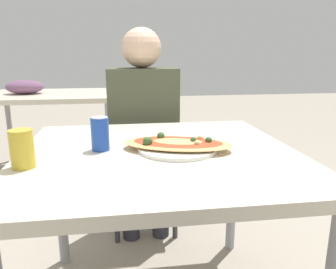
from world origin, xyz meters
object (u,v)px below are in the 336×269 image
Objects in this scene: chair_far_seated at (142,149)px; person_seated at (143,117)px; soda_can at (100,134)px; pizza_main at (177,145)px; drink_glass at (22,149)px; dining_table at (158,169)px.

person_seated is at bearing 90.00° from chair_far_seated.
soda_can is (-0.20, -0.77, 0.30)m from chair_far_seated.
person_seated reaches higher than soda_can.
drink_glass reaches higher than pizza_main.
person_seated is at bearing 62.07° from drink_glass.
drink_glass is (-0.43, -0.82, 0.07)m from person_seated.
person_seated is at bearing 90.66° from dining_table.
chair_far_seated is at bearing 75.25° from soda_can.
pizza_main is (0.08, -0.81, 0.25)m from chair_far_seated.
pizza_main reaches higher than dining_table.
dining_table is at bearing 90.57° from chair_far_seated.
drink_glass is (-0.23, -0.16, -0.00)m from soda_can.
soda_can is (-0.28, 0.04, 0.04)m from pizza_main.
pizza_main is at bearing 96.54° from person_seated.
chair_far_seated is 1.07m from drink_glass.
pizza_main is (0.07, -0.00, 0.09)m from dining_table.
dining_table is 0.82m from chair_far_seated.
dining_table is 0.84× the size of person_seated.
soda_can is at bearing 170.01° from dining_table.
pizza_main is 0.53m from drink_glass.
pizza_main is (0.08, -0.70, 0.03)m from person_seated.
drink_glass is at bearing -164.82° from dining_table.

